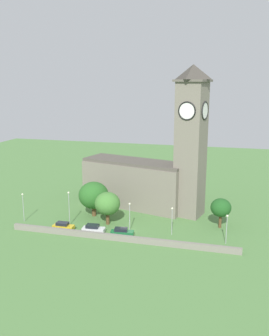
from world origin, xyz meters
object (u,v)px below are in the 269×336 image
Objects in this scene: car_yellow at (63,226)px; tree_churchyard at (221,208)px; car_white at (93,229)px; streetlamp_west_mid at (69,203)px; tree_by_tower at (94,195)px; tree_riverside_west at (107,204)px; church at (151,171)px; streetlamp_east_end at (227,224)px; streetlamp_east_mid at (172,216)px; streetlamp_central at (130,212)px; streetlamp_west_end at (23,203)px; car_green at (122,232)px.

tree_churchyard is at bearing 17.36° from car_yellow.
car_white is 0.63× the size of streetlamp_west_mid.
car_yellow is 0.56× the size of tree_by_tower.
car_yellow is at bearing -145.15° from tree_riverside_west.
streetlamp_east_end is (19.19, -17.33, -5.52)m from church.
church is 7.57× the size of car_yellow.
tree_by_tower is (-19.90, 6.50, 1.02)m from streetlamp_east_mid.
streetlamp_central is 20.27m from streetlamp_east_end.
streetlamp_central is (7.12, 3.12, 3.35)m from car_white.
car_white is 0.73× the size of streetlamp_west_end.
car_yellow is 11.37m from tree_by_tower.
car_white is at bearing -176.38° from streetlamp_east_end.
streetlamp_east_mid is at bearing 1.89° from streetlamp_west_end.
tree_by_tower is at bearing 28.19° from streetlamp_west_end.
streetlamp_east_end is at bearing -79.52° from tree_churchyard.
car_white is 8.47m from streetlamp_central.
car_white is 27.93m from tree_churchyard.
tree_riverside_west is at bearing 157.54° from streetlamp_central.
streetlamp_east_end is at bearing 4.93° from car_green.
streetlamp_west_mid is at bearing -178.59° from streetlamp_central.
church is 5.28× the size of tree_churchyard.
tree_riverside_west is at bearing 34.85° from car_yellow.
tree_riverside_west is at bearing 171.78° from streetlamp_east_mid.
streetlamp_west_end reaches higher than streetlamp_central.
car_green is at bearing -47.91° from tree_riverside_west.
streetlamp_east_end is 0.72× the size of tree_by_tower.
church is 4.52× the size of streetlamp_west_mid.
streetlamp_central is at bearing 2.00° from streetlamp_west_end.
tree_by_tower is at bearing -179.64° from tree_churchyard.
tree_churchyard reaches higher than car_white.
streetlamp_central is at bearing 13.21° from car_yellow.
streetlamp_west_mid reaches higher than car_yellow.
tree_riverside_west is at bearing 171.71° from streetlamp_east_end.
streetlamp_west_end is (-24.27, 2.32, 3.58)m from car_green.
car_white is 16.87m from streetlamp_east_mid.
church is 5.58× the size of streetlamp_central.
tree_churchyard is 29.49m from tree_by_tower.
streetlamp_east_mid is (9.10, 0.25, -0.17)m from streetlamp_central.
streetlamp_central is at bearing -178.40° from streetlamp_east_mid.
tree_riverside_west is (-6.86, -13.53, -4.79)m from church.
tree_by_tower is 6.61m from tree_riverside_west.
streetlamp_west_mid is 0.93× the size of tree_by_tower.
streetlamp_west_end is at bearing 179.35° from streetlamp_east_end.
streetlamp_west_end is 45.26m from streetlamp_east_end.
car_green is 0.64× the size of streetlamp_west_mid.
car_green is 0.83× the size of streetlamp_east_mid.
streetlamp_west_mid is (-6.75, 2.77, 4.19)m from car_white.
tree_riverside_west is (1.29, 5.53, 3.92)m from car_white.
streetlamp_central is 0.85× the size of tree_riverside_west.
streetlamp_east_end is (20.22, -1.39, -0.15)m from streetlamp_central.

